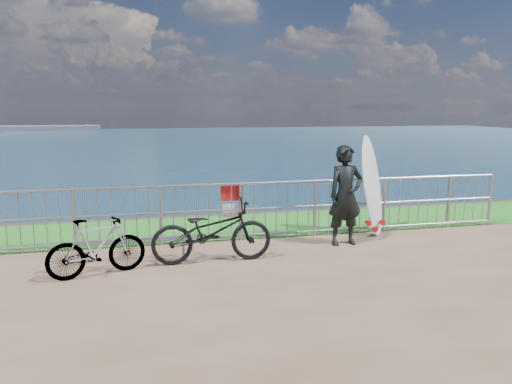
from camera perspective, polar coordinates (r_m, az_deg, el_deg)
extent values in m
plane|color=#217921|center=(10.80, -0.35, -3.82)|extent=(120.00, 120.00, 0.00)
cube|color=brown|center=(12.72, -1.58, -13.63)|extent=(120.00, 0.30, 5.00)
plane|color=navy|center=(97.86, -11.88, 5.06)|extent=(260.00, 260.00, 0.00)
cylinder|color=gray|center=(9.54, 1.12, 1.05)|extent=(10.00, 0.06, 0.06)
cylinder|color=gray|center=(9.63, 1.11, -1.86)|extent=(10.00, 0.05, 0.05)
cylinder|color=gray|center=(9.74, 1.10, -4.77)|extent=(10.00, 0.05, 0.05)
cylinder|color=gray|center=(9.42, -20.01, -3.05)|extent=(0.06, 0.06, 1.10)
cylinder|color=gray|center=(9.36, -10.85, -2.72)|extent=(0.06, 0.06, 1.10)
cylinder|color=gray|center=(9.53, -1.81, -2.32)|extent=(0.06, 0.06, 1.10)
cylinder|color=gray|center=(9.93, 6.71, -1.90)|extent=(0.06, 0.06, 1.10)
cylinder|color=gray|center=(10.53, 14.41, -1.47)|extent=(0.06, 0.06, 1.10)
cylinder|color=gray|center=(11.30, 21.17, -1.08)|extent=(0.06, 0.06, 1.10)
cylinder|color=gray|center=(11.89, 25.15, -0.84)|extent=(0.06, 0.06, 1.10)
cube|color=red|center=(9.49, -2.77, -0.11)|extent=(0.42, 0.02, 0.30)
cube|color=white|center=(9.49, -2.76, -0.11)|extent=(0.38, 0.01, 0.08)
cube|color=white|center=(9.56, -2.75, -2.12)|extent=(0.36, 0.02, 0.26)
imported|color=black|center=(9.31, 10.21, -0.40)|extent=(0.71, 0.49, 1.85)
ellipsoid|color=white|center=(10.16, 13.12, 0.76)|extent=(0.68, 0.65, 2.00)
cone|color=red|center=(10.13, 12.49, -3.39)|extent=(0.12, 0.22, 0.12)
cone|color=red|center=(10.26, 14.03, -3.28)|extent=(0.12, 0.22, 0.12)
cone|color=red|center=(10.22, 13.24, -4.04)|extent=(0.12, 0.22, 0.12)
imported|color=black|center=(8.23, -5.06, -4.50)|extent=(1.98, 0.71, 1.04)
imported|color=black|center=(7.94, -17.74, -6.00)|extent=(1.55, 0.86, 0.90)
cylinder|color=gray|center=(8.55, -14.02, -5.27)|extent=(1.90, 0.05, 0.05)
cylinder|color=gray|center=(8.65, -19.63, -6.64)|extent=(0.04, 0.04, 0.37)
cylinder|color=gray|center=(8.62, -8.29, -6.22)|extent=(0.04, 0.04, 0.37)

